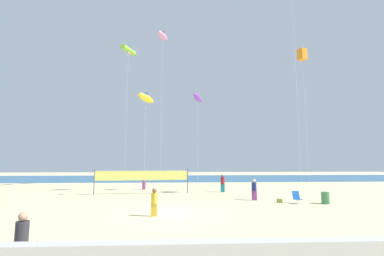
% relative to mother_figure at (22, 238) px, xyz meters
% --- Properties ---
extents(ground_plane, '(120.00, 120.00, 0.00)m').
position_rel_mother_figure_xyz_m(ground_plane, '(3.90, 7.97, -0.85)').
color(ground_plane, beige).
extents(ocean_band, '(120.00, 20.00, 0.01)m').
position_rel_mother_figure_xyz_m(ocean_band, '(3.90, 40.89, -0.85)').
color(ocean_band, '#28608C').
rests_on(ocean_band, ground).
extents(mother_figure, '(0.37, 0.37, 1.60)m').
position_rel_mother_figure_xyz_m(mother_figure, '(0.00, 0.00, 0.00)').
color(mother_figure, '#99B28C').
rests_on(mother_figure, ground).
extents(toddler_figure, '(0.19, 0.19, 0.81)m').
position_rel_mother_figure_xyz_m(toddler_figure, '(0.53, -0.04, -0.42)').
color(toddler_figure, white).
rests_on(toddler_figure, ground).
extents(beachgoer_maroon_shirt, '(0.40, 0.40, 1.76)m').
position_rel_mother_figure_xyz_m(beachgoer_maroon_shirt, '(9.09, 18.59, 0.09)').
color(beachgoer_maroon_shirt, '#19727A').
rests_on(beachgoer_maroon_shirt, ground).
extents(beachgoer_navy_shirt, '(0.38, 0.38, 1.67)m').
position_rel_mother_figure_xyz_m(beachgoer_navy_shirt, '(10.68, 12.91, 0.04)').
color(beachgoer_navy_shirt, '#7A3872').
rests_on(beachgoer_navy_shirt, ground).
extents(beachgoer_mustard_shirt, '(0.36, 0.36, 1.56)m').
position_rel_mother_figure_xyz_m(beachgoer_mustard_shirt, '(3.23, 7.13, -0.02)').
color(beachgoer_mustard_shirt, gold).
rests_on(beachgoer_mustard_shirt, ground).
extents(beachgoer_plum_shirt, '(0.35, 0.35, 1.54)m').
position_rel_mother_figure_xyz_m(beachgoer_plum_shirt, '(0.79, 21.52, -0.03)').
color(beachgoer_plum_shirt, '#7A3872').
rests_on(beachgoer_plum_shirt, ground).
extents(folding_beach_chair, '(0.52, 0.65, 0.89)m').
position_rel_mother_figure_xyz_m(folding_beach_chair, '(13.35, 11.13, -0.39)').
color(folding_beach_chair, '#1959B2').
rests_on(folding_beach_chair, ground).
extents(trash_barrel, '(0.56, 0.56, 0.85)m').
position_rel_mother_figure_xyz_m(trash_barrel, '(15.38, 10.88, -0.43)').
color(trash_barrel, '#3F7F4C').
rests_on(trash_barrel, ground).
extents(volleyball_net, '(8.84, 0.95, 2.40)m').
position_rel_mother_figure_xyz_m(volleyball_net, '(1.13, 17.51, 0.79)').
color(volleyball_net, '#4C4C51').
rests_on(volleyball_net, ground).
extents(beach_handbag, '(0.37, 0.18, 0.29)m').
position_rel_mother_figure_xyz_m(beach_handbag, '(12.17, 11.47, -0.71)').
color(beach_handbag, olive).
rests_on(beach_handbag, ground).
extents(kite_lime_tube, '(1.65, 2.50, 17.53)m').
position_rel_mother_figure_xyz_m(kite_lime_tube, '(-1.87, 24.05, 16.29)').
color(kite_lime_tube, silver).
rests_on(kite_lime_tube, ground).
extents(kite_yellow_inflatable, '(2.05, 2.18, 10.41)m').
position_rel_mother_figure_xyz_m(kite_yellow_inflatable, '(1.08, 19.33, 8.94)').
color(kite_yellow_inflatable, silver).
rests_on(kite_yellow_inflatable, ground).
extents(kite_pink_inflatable, '(1.67, 2.63, 20.62)m').
position_rel_mother_figure_xyz_m(kite_pink_inflatable, '(2.33, 25.55, 19.08)').
color(kite_pink_inflatable, silver).
rests_on(kite_pink_inflatable, ground).
extents(kite_violet_inflatable, '(1.41, 1.84, 10.39)m').
position_rel_mother_figure_xyz_m(kite_violet_inflatable, '(6.62, 19.13, 9.00)').
color(kite_violet_inflatable, silver).
rests_on(kite_violet_inflatable, ground).
extents(kite_orange_box, '(0.88, 0.88, 13.97)m').
position_rel_mother_figure_xyz_m(kite_orange_box, '(16.60, 15.58, 12.55)').
color(kite_orange_box, silver).
rests_on(kite_orange_box, ground).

